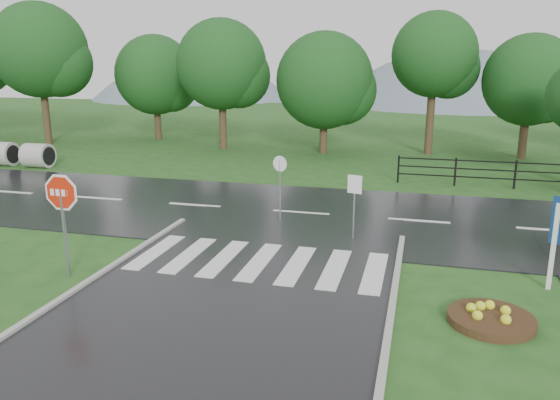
# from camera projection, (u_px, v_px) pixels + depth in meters

# --- Properties ---
(ground) EXTENTS (120.00, 120.00, 0.00)m
(ground) POSITION_uv_depth(u_px,v_px,m) (178.00, 362.00, 9.67)
(ground) COLOR #214F1A
(ground) RESTS_ON ground
(main_road) EXTENTS (90.00, 8.00, 0.04)m
(main_road) POSITION_uv_depth(u_px,v_px,m) (301.00, 214.00, 19.04)
(main_road) COLOR black
(main_road) RESTS_ON ground
(crosswalk) EXTENTS (6.50, 2.80, 0.02)m
(crosswalk) POSITION_uv_depth(u_px,v_px,m) (259.00, 261.00, 14.34)
(crosswalk) COLOR silver
(crosswalk) RESTS_ON ground
(fence_west) EXTENTS (9.58, 0.08, 1.20)m
(fence_west) POSITION_uv_depth(u_px,v_px,m) (515.00, 172.00, 22.56)
(fence_west) COLOR black
(fence_west) RESTS_ON ground
(hills) EXTENTS (102.00, 48.00, 48.00)m
(hills) POSITION_uv_depth(u_px,v_px,m) (414.00, 219.00, 73.54)
(hills) COLOR slate
(hills) RESTS_ON ground
(treeline) EXTENTS (83.20, 5.20, 10.00)m
(treeline) POSITION_uv_depth(u_px,v_px,m) (370.00, 152.00, 31.91)
(treeline) COLOR #134017
(treeline) RESTS_ON ground
(culvert_pipes) EXTENTS (5.50, 1.20, 1.20)m
(culvert_pipes) POSITION_uv_depth(u_px,v_px,m) (2.00, 154.00, 27.70)
(culvert_pipes) COLOR #9E9B93
(culvert_pipes) RESTS_ON ground
(stop_sign) EXTENTS (1.22, 0.07, 2.75)m
(stop_sign) POSITION_uv_depth(u_px,v_px,m) (62.00, 202.00, 13.03)
(stop_sign) COLOR #939399
(stop_sign) RESTS_ON ground
(flower_bed) EXTENTS (1.73, 1.73, 0.35)m
(flower_bed) POSITION_uv_depth(u_px,v_px,m) (491.00, 318.00, 11.05)
(flower_bed) COLOR #332111
(flower_bed) RESTS_ON ground
(reg_sign_small) EXTENTS (0.43, 0.13, 1.97)m
(reg_sign_small) POSITION_uv_depth(u_px,v_px,m) (354.00, 194.00, 15.87)
(reg_sign_small) COLOR #939399
(reg_sign_small) RESTS_ON ground
(reg_sign_round) EXTENTS (0.50, 0.17, 2.21)m
(reg_sign_round) POSITION_uv_depth(u_px,v_px,m) (280.00, 180.00, 17.76)
(reg_sign_round) COLOR #939399
(reg_sign_round) RESTS_ON ground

